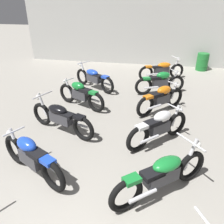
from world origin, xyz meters
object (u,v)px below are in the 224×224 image
Objects in this scene: motorcycle_right_row_4 at (160,82)px; motorcycle_right_row_1 at (162,174)px; motorcycle_left_row_3 at (80,94)px; oil_drum at (202,62)px; motorcycle_right_row_2 at (159,127)px; motorcycle_left_row_2 at (61,117)px; motorcycle_right_row_5 at (162,70)px; motorcycle_left_row_1 at (31,156)px; motorcycle_left_row_4 at (94,78)px; motorcycle_right_row_3 at (161,98)px.

motorcycle_right_row_1 is at bearing -89.25° from motorcycle_right_row_4.
motorcycle_left_row_3 is 7.09m from oil_drum.
motorcycle_right_row_2 is (-0.08, 1.70, 0.01)m from motorcycle_right_row_1.
motorcycle_right_row_5 is at bearing 62.54° from motorcycle_left_row_2.
motorcycle_right_row_5 is at bearing 89.16° from motorcycle_right_row_2.
motorcycle_right_row_4 is at bearing 63.81° from motorcycle_left_row_1.
motorcycle_left_row_4 is (-0.02, 3.38, 0.00)m from motorcycle_left_row_2.
motorcycle_right_row_1 is at bearing -87.31° from motorcycle_right_row_2.
motorcycle_left_row_4 is at bearing 90.27° from motorcycle_left_row_2.
oil_drum is (4.64, 5.37, -0.03)m from motorcycle_left_row_3.
motorcycle_left_row_1 is 0.96× the size of motorcycle_left_row_4.
motorcycle_right_row_5 is (2.64, 3.45, -0.01)m from motorcycle_left_row_3.
motorcycle_right_row_2 is at bearing -0.42° from motorcycle_left_row_2.
oil_drum is (4.64, 7.00, -0.03)m from motorcycle_left_row_2.
motorcycle_right_row_1 is 8.95m from oil_drum.
motorcycle_right_row_2 is 5.11m from motorcycle_right_row_5.
motorcycle_right_row_1 reaches higher than oil_drum.
motorcycle_right_row_5 is at bearing 69.41° from motorcycle_left_row_1.
motorcycle_right_row_1 is at bearing -102.86° from oil_drum.
motorcycle_left_row_4 reaches higher than motorcycle_right_row_3.
motorcycle_left_row_3 is at bearing 128.25° from motorcycle_right_row_1.
oil_drum is (4.66, 3.62, -0.03)m from motorcycle_left_row_4.
motorcycle_left_row_4 is 3.17m from motorcycle_right_row_5.
motorcycle_left_row_2 is 1.40× the size of motorcycle_right_row_2.
motorcycle_right_row_5 reaches higher than motorcycle_left_row_3.
motorcycle_left_row_1 is 1.22× the size of motorcycle_right_row_2.
motorcycle_right_row_3 is at bearing 3.26° from motorcycle_left_row_3.
motorcycle_left_row_2 and motorcycle_left_row_4 have the same top height.
motorcycle_left_row_2 reaches higher than motorcycle_left_row_1.
motorcycle_left_row_3 is 3.10m from motorcycle_right_row_4.
motorcycle_left_row_3 is 0.99× the size of motorcycle_right_row_4.
motorcycle_right_row_3 is 1.57m from motorcycle_right_row_4.
motorcycle_right_row_5 is at bearing 32.72° from motorcycle_left_row_4.
motorcycle_left_row_2 is at bearing -117.46° from motorcycle_right_row_5.
motorcycle_left_row_1 is at bearing 179.83° from motorcycle_right_row_1.
motorcycle_right_row_2 is 3.38m from motorcycle_right_row_4.
motorcycle_left_row_1 is at bearing -117.58° from oil_drum.
motorcycle_left_row_4 reaches higher than motorcycle_left_row_3.
motorcycle_left_row_2 is at bearing -127.58° from motorcycle_right_row_4.
motorcycle_left_row_2 is 1.10× the size of motorcycle_left_row_4.
motorcycle_right_row_5 reaches higher than motorcycle_right_row_4.
motorcycle_left_row_3 is 3.05m from motorcycle_right_row_2.
motorcycle_right_row_1 is (2.67, -5.10, 0.00)m from motorcycle_left_row_4.
motorcycle_left_row_4 is 4.27m from motorcycle_right_row_2.
motorcycle_left_row_4 reaches higher than motorcycle_right_row_2.
motorcycle_left_row_2 is 1.19× the size of motorcycle_right_row_1.
motorcycle_right_row_1 is 5.08m from motorcycle_right_row_4.
motorcycle_left_row_2 is at bearing -90.24° from motorcycle_left_row_3.
motorcycle_right_row_2 is 1.73× the size of oil_drum.
motorcycle_left_row_4 is 0.94× the size of motorcycle_right_row_5.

